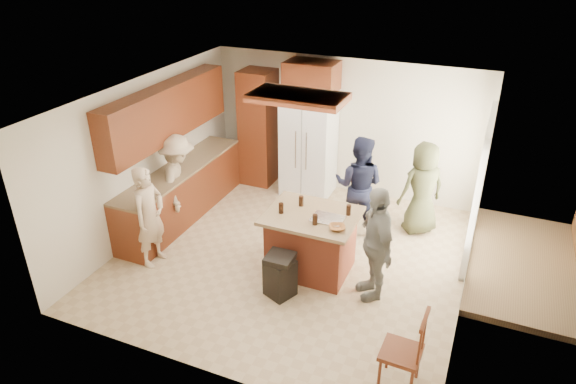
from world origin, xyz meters
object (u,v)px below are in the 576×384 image
at_px(refrigerator, 309,148).
at_px(trash_bin, 280,275).
at_px(person_counter, 179,182).
at_px(spindle_chair, 403,353).
at_px(person_front_left, 150,217).
at_px(person_side_right, 376,243).
at_px(kitchen_island, 311,242).
at_px(person_behind_left, 359,185).
at_px(person_behind_right, 422,188).

xyz_separation_m(refrigerator, trash_bin, (0.76, -3.04, -0.58)).
bearing_deg(person_counter, spindle_chair, -140.06).
bearing_deg(refrigerator, person_front_left, -112.90).
bearing_deg(person_counter, person_side_right, -123.71).
bearing_deg(refrigerator, kitchen_island, -68.22).
distance_m(person_behind_left, person_behind_right, 1.02).
relative_size(person_side_right, refrigerator, 0.90).
bearing_deg(refrigerator, person_side_right, -53.13).
bearing_deg(person_counter, refrigerator, -61.98).
height_order(person_behind_right, person_counter, person_counter).
bearing_deg(person_side_right, person_counter, -132.49).
height_order(person_side_right, person_counter, person_side_right).
relative_size(kitchen_island, spindle_chair, 1.29).
height_order(person_side_right, refrigerator, refrigerator).
bearing_deg(trash_bin, person_front_left, -179.71).
height_order(person_front_left, person_behind_left, person_behind_left).
relative_size(person_front_left, person_counter, 0.97).
distance_m(person_side_right, kitchen_island, 1.04).
relative_size(person_behind_left, person_counter, 1.04).
height_order(person_behind_left, person_behind_right, person_behind_left).
relative_size(person_behind_right, refrigerator, 0.86).
xyz_separation_m(person_side_right, trash_bin, (-1.14, -0.51, -0.49)).
relative_size(person_behind_left, spindle_chair, 1.66).
relative_size(trash_bin, spindle_chair, 0.63).
bearing_deg(person_behind_right, person_counter, -19.30).
bearing_deg(person_counter, kitchen_island, -123.04).
xyz_separation_m(person_front_left, person_behind_left, (2.52, 2.05, 0.05)).
height_order(person_counter, refrigerator, refrigerator).
xyz_separation_m(person_front_left, person_counter, (-0.23, 1.10, 0.02)).
xyz_separation_m(person_side_right, kitchen_island, (-0.96, 0.20, -0.34)).
xyz_separation_m(person_behind_right, person_side_right, (-0.28, -1.92, 0.04)).
distance_m(person_counter, refrigerator, 2.47).
bearing_deg(trash_bin, person_behind_right, 59.60).
bearing_deg(person_front_left, kitchen_island, -69.82).
relative_size(person_behind_right, spindle_chair, 1.56).
bearing_deg(person_front_left, spindle_chair, -100.77).
bearing_deg(person_behind_left, kitchen_island, 75.82).
bearing_deg(person_behind_right, trash_bin, 20.51).
relative_size(person_front_left, trash_bin, 2.45).
bearing_deg(person_behind_left, refrigerator, -40.42).
relative_size(person_behind_right, trash_bin, 2.46).
xyz_separation_m(person_behind_left, kitchen_island, (-0.30, -1.34, -0.35)).
bearing_deg(person_behind_right, person_behind_left, -17.21).
relative_size(refrigerator, trash_bin, 2.86).
height_order(person_front_left, person_behind_right, person_behind_right).
distance_m(person_front_left, refrigerator, 3.31).
distance_m(person_behind_right, trash_bin, 2.85).
height_order(kitchen_island, trash_bin, kitchen_island).
bearing_deg(trash_bin, person_counter, 154.33).
distance_m(person_behind_left, person_counter, 2.91).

